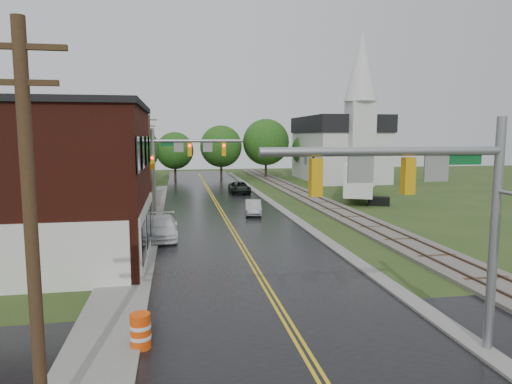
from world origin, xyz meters
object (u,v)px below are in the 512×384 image
object	(u,v)px
tree_left_c	(78,156)
construction_barrel	(141,331)
utility_pole_b	(132,164)
tree_left_e	(133,151)
semi_trailer	(360,177)
utility_pole_c	(150,152)
pickup_white	(162,228)
traffic_signal_near	(431,194)
suv_dark	(239,188)
sedan_silver	(253,208)
tree_left_b	(8,146)
traffic_signal_far	(180,156)
church	(341,141)
utility_pole_a	(31,228)
brick_building	(4,185)

from	to	relation	value
tree_left_c	construction_barrel	distance (m)	37.18
utility_pole_b	tree_left_e	xyz separation A→B (m)	(-2.05, 23.90, 0.09)
semi_trailer	utility_pole_c	bearing A→B (deg)	157.76
pickup_white	semi_trailer	xyz separation A→B (m)	(20.00, 15.39, 1.60)
traffic_signal_near	tree_left_e	distance (m)	45.59
suv_dark	sedan_silver	world-z (taller)	suv_dark
tree_left_b	tree_left_e	xyz separation A→B (m)	(9.00, 14.00, -0.90)
sedan_silver	tree_left_e	bearing A→B (deg)	129.25
traffic_signal_far	semi_trailer	xyz separation A→B (m)	(18.67, 8.01, -2.67)
utility_pole_b	sedan_silver	bearing A→B (deg)	29.95
utility_pole_b	sedan_silver	distance (m)	11.49
church	utility_pole_a	bearing A→B (deg)	-116.51
semi_trailer	traffic_signal_far	bearing A→B (deg)	-156.79
utility_pole_a	tree_left_b	world-z (taller)	tree_left_b
brick_building	tree_left_c	xyz separation A→B (m)	(-1.36, 24.90, 0.36)
tree_left_e	pickup_white	xyz separation A→B (m)	(4.05, -26.28, -4.11)
church	tree_left_c	size ratio (longest dim) A/B	2.61
brick_building	tree_left_b	distance (m)	17.80
sedan_silver	construction_barrel	distance (m)	24.53
sedan_silver	semi_trailer	size ratio (longest dim) A/B	0.30
utility_pole_b	suv_dark	xyz separation A→B (m)	(10.11, 19.68, -4.07)
tree_left_b	pickup_white	size ratio (longest dim) A/B	1.99
brick_building	utility_pole_a	distance (m)	16.05
traffic_signal_near	traffic_signal_far	size ratio (longest dim) A/B	1.00
utility_pole_c	tree_left_e	world-z (taller)	utility_pole_c
utility_pole_a	tree_left_e	world-z (taller)	utility_pole_a
tree_left_e	church	bearing A→B (deg)	15.20
tree_left_b	brick_building	bearing A→B (deg)	-72.39
tree_left_b	semi_trailer	distance (m)	33.37
utility_pole_a	pickup_white	size ratio (longest dim) A/B	1.84
church	tree_left_e	distance (m)	29.91
sedan_silver	semi_trailer	bearing A→B (deg)	38.84
utility_pole_c	suv_dark	world-z (taller)	utility_pole_c
utility_pole_b	construction_barrel	world-z (taller)	utility_pole_b
pickup_white	semi_trailer	world-z (taller)	semi_trailer
sedan_silver	semi_trailer	distance (m)	14.92
suv_dark	utility_pole_b	bearing A→B (deg)	-117.92
tree_left_e	semi_trailer	bearing A→B (deg)	-24.37
tree_left_e	construction_barrel	world-z (taller)	tree_left_e
church	sedan_silver	xyz separation A→B (m)	(-17.50, -26.38, -5.23)
suv_dark	semi_trailer	xyz separation A→B (m)	(11.89, -6.68, 1.66)
tree_left_b	construction_barrel	bearing A→B (deg)	-65.27
utility_pole_a	semi_trailer	size ratio (longest dim) A/B	0.73
utility_pole_b	pickup_white	world-z (taller)	utility_pole_b
traffic_signal_far	tree_left_c	distance (m)	16.56
tree_left_e	pickup_white	size ratio (longest dim) A/B	1.67
brick_building	suv_dark	world-z (taller)	brick_building
brick_building	utility_pole_b	world-z (taller)	utility_pole_b
brick_building	semi_trailer	bearing A→B (deg)	35.86
tree_left_e	suv_dark	size ratio (longest dim) A/B	1.74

